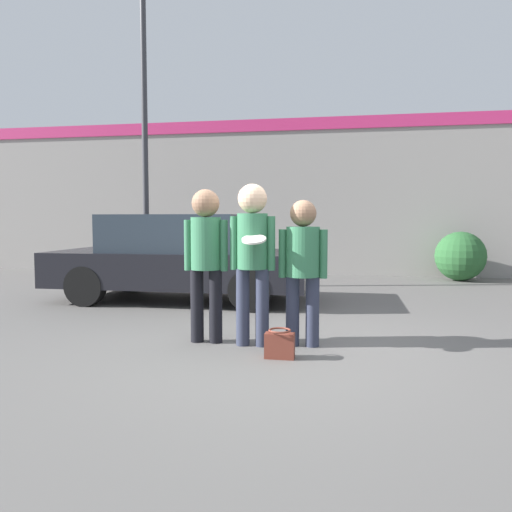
% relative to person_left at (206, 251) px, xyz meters
% --- Properties ---
extents(ground_plane, '(56.00, 56.00, 0.00)m').
position_rel_person_left_xyz_m(ground_plane, '(0.81, -0.13, -1.04)').
color(ground_plane, '#5B5956').
extents(storefront_building, '(24.00, 0.22, 3.92)m').
position_rel_person_left_xyz_m(storefront_building, '(0.81, 7.26, 0.94)').
color(storefront_building, gray).
rests_on(storefront_building, ground).
extents(person_left, '(0.51, 0.34, 1.74)m').
position_rel_person_left_xyz_m(person_left, '(0.00, 0.00, 0.00)').
color(person_left, black).
rests_on(person_left, ground).
extents(person_middle_with_frisbee, '(0.50, 0.54, 1.79)m').
position_rel_person_left_xyz_m(person_middle_with_frisbee, '(0.55, -0.06, 0.04)').
color(person_middle_with_frisbee, '#2D3347').
rests_on(person_middle_with_frisbee, ground).
extents(person_right, '(0.54, 0.37, 1.62)m').
position_rel_person_left_xyz_m(person_right, '(1.10, 0.02, -0.08)').
color(person_right, '#2D3347').
rests_on(person_right, ground).
extents(parked_car_near, '(4.38, 1.88, 1.48)m').
position_rel_person_left_xyz_m(parked_car_near, '(-1.25, 2.76, -0.30)').
color(parked_car_near, black).
rests_on(parked_car_near, ground).
extents(street_lamp, '(1.08, 0.35, 6.25)m').
position_rel_person_left_xyz_m(street_lamp, '(-2.32, 4.25, 2.72)').
color(street_lamp, '#38383D').
rests_on(street_lamp, ground).
extents(shrub, '(1.12, 1.12, 1.12)m').
position_rel_person_left_xyz_m(shrub, '(4.12, 6.51, -0.48)').
color(shrub, '#285B2D').
rests_on(shrub, ground).
extents(handbag, '(0.30, 0.23, 0.30)m').
position_rel_person_left_xyz_m(handbag, '(0.91, -0.51, -0.90)').
color(handbag, brown).
rests_on(handbag, ground).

